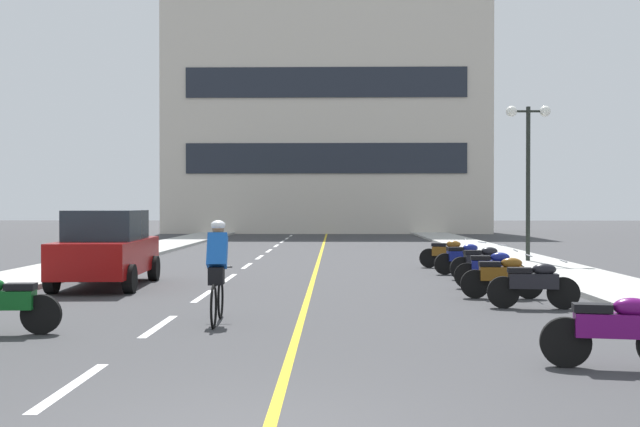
{
  "coord_description": "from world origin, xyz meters",
  "views": [
    {
      "loc": [
        0.82,
        -5.94,
        1.93
      ],
      "look_at": [
        0.31,
        19.57,
        1.66
      ],
      "focal_mm": 42.15,
      "sensor_mm": 36.0,
      "label": 1
    }
  ],
  "objects": [
    {
      "name": "lane_dash_0",
      "position": [
        -2.0,
        2.0,
        0.0
      ],
      "size": [
        0.14,
        2.2,
        0.01
      ],
      "primitive_type": "cube",
      "color": "silver",
      "rests_on": "ground"
    },
    {
      "name": "office_building",
      "position": [
        0.21,
        48.77,
        8.57
      ],
      "size": [
        22.72,
        7.66,
        17.15
      ],
      "color": "beige",
      "rests_on": "ground"
    },
    {
      "name": "lane_dash_11",
      "position": [
        -2.0,
        46.0,
        0.0
      ],
      "size": [
        0.14,
        2.2,
        0.01
      ],
      "primitive_type": "cube",
      "color": "silver",
      "rests_on": "ground"
    },
    {
      "name": "street_lamp_mid",
      "position": [
        7.19,
        18.9,
        3.85
      ],
      "size": [
        1.46,
        0.36,
        5.1
      ],
      "color": "black",
      "rests_on": "curb_right"
    },
    {
      "name": "lane_dash_5",
      "position": [
        -2.0,
        22.0,
        0.0
      ],
      "size": [
        0.14,
        2.2,
        0.01
      ],
      "primitive_type": "cube",
      "color": "silver",
      "rests_on": "ground"
    },
    {
      "name": "lane_dash_7",
      "position": [
        -2.0,
        30.0,
        0.0
      ],
      "size": [
        0.14,
        2.2,
        0.01
      ],
      "primitive_type": "cube",
      "color": "silver",
      "rests_on": "ground"
    },
    {
      "name": "ground_plane",
      "position": [
        0.0,
        21.0,
        0.0
      ],
      "size": [
        140.0,
        140.0,
        0.0
      ],
      "primitive_type": "plane",
      "color": "#38383A"
    },
    {
      "name": "lane_dash_8",
      "position": [
        -2.0,
        34.0,
        0.0
      ],
      "size": [
        0.14,
        2.2,
        0.01
      ],
      "primitive_type": "cube",
      "color": "silver",
      "rests_on": "ground"
    },
    {
      "name": "motorcycle_0",
      "position": [
        4.13,
        2.96,
        0.47
      ],
      "size": [
        1.69,
        0.6,
        0.92
      ],
      "color": "black",
      "rests_on": "ground"
    },
    {
      "name": "motorcycle_2",
      "position": [
        4.55,
        8.17,
        0.47
      ],
      "size": [
        1.7,
        0.6,
        0.92
      ],
      "color": "black",
      "rests_on": "ground"
    },
    {
      "name": "motorcycle_5",
      "position": [
        4.67,
        13.69,
        0.47
      ],
      "size": [
        1.7,
        0.6,
        0.92
      ],
      "color": "black",
      "rests_on": "ground"
    },
    {
      "name": "centre_line_yellow",
      "position": [
        0.25,
        24.0,
        0.0
      ],
      "size": [
        0.12,
        66.0,
        0.01
      ],
      "primitive_type": "cube",
      "color": "gold",
      "rests_on": "ground"
    },
    {
      "name": "motorcycle_3",
      "position": [
        4.3,
        9.69,
        0.47
      ],
      "size": [
        1.7,
        0.6,
        0.92
      ],
      "color": "black",
      "rests_on": "ground"
    },
    {
      "name": "motorcycle_4",
      "position": [
        4.45,
        11.49,
        0.47
      ],
      "size": [
        1.7,
        0.6,
        0.92
      ],
      "color": "black",
      "rests_on": "ground"
    },
    {
      "name": "lane_dash_1",
      "position": [
        -2.0,
        6.0,
        0.0
      ],
      "size": [
        0.14,
        2.2,
        0.01
      ],
      "primitive_type": "cube",
      "color": "silver",
      "rests_on": "ground"
    },
    {
      "name": "lane_dash_4",
      "position": [
        -2.0,
        18.0,
        0.0
      ],
      "size": [
        0.14,
        2.2,
        0.01
      ],
      "primitive_type": "cube",
      "color": "silver",
      "rests_on": "ground"
    },
    {
      "name": "parked_car_near",
      "position": [
        -4.62,
        11.83,
        0.92
      ],
      "size": [
        2.09,
        4.28,
        1.82
      ],
      "color": "black",
      "rests_on": "ground"
    },
    {
      "name": "curb_left",
      "position": [
        -7.2,
        24.0,
        0.06
      ],
      "size": [
        2.4,
        72.0,
        0.12
      ],
      "primitive_type": "cube",
      "color": "#A8A8A3",
      "rests_on": "ground"
    },
    {
      "name": "lane_dash_3",
      "position": [
        -2.0,
        14.0,
        0.0
      ],
      "size": [
        0.14,
        2.2,
        0.01
      ],
      "primitive_type": "cube",
      "color": "silver",
      "rests_on": "ground"
    },
    {
      "name": "motorcycle_6",
      "position": [
        4.44,
        15.18,
        0.47
      ],
      "size": [
        1.69,
        0.62,
        0.92
      ],
      "color": "black",
      "rests_on": "ground"
    },
    {
      "name": "lane_dash_6",
      "position": [
        -2.0,
        26.0,
        0.0
      ],
      "size": [
        0.14,
        2.2,
        0.01
      ],
      "primitive_type": "cube",
      "color": "silver",
      "rests_on": "ground"
    },
    {
      "name": "lane_dash_9",
      "position": [
        -2.0,
        38.0,
        0.0
      ],
      "size": [
        0.14,
        2.2,
        0.01
      ],
      "primitive_type": "cube",
      "color": "silver",
      "rests_on": "ground"
    },
    {
      "name": "curb_right",
      "position": [
        7.2,
        24.0,
        0.06
      ],
      "size": [
        2.4,
        72.0,
        0.12
      ],
      "primitive_type": "cube",
      "color": "#A8A8A3",
      "rests_on": "ground"
    },
    {
      "name": "cyclist_rider",
      "position": [
        -1.12,
        6.35,
        0.89
      ],
      "size": [
        0.42,
        1.77,
        1.71
      ],
      "color": "black",
      "rests_on": "ground"
    },
    {
      "name": "motorcycle_7",
      "position": [
        4.3,
        17.28,
        0.47
      ],
      "size": [
        1.67,
        0.69,
        0.92
      ],
      "color": "black",
      "rests_on": "ground"
    },
    {
      "name": "motorcycle_1",
      "position": [
        -4.15,
        5.16,
        0.47
      ],
      "size": [
        1.7,
        0.6,
        0.92
      ],
      "color": "black",
      "rests_on": "ground"
    },
    {
      "name": "lane_dash_2",
      "position": [
        -2.0,
        10.0,
        0.0
      ],
      "size": [
        0.14,
        2.2,
        0.01
      ],
      "primitive_type": "cube",
      "color": "silver",
      "rests_on": "ground"
    },
    {
      "name": "lane_dash_10",
      "position": [
        -2.0,
        42.0,
        0.0
      ],
      "size": [
        0.14,
        2.2,
        0.01
      ],
      "primitive_type": "cube",
      "color": "silver",
      "rests_on": "ground"
    }
  ]
}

